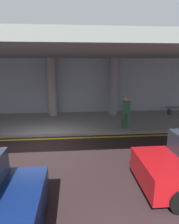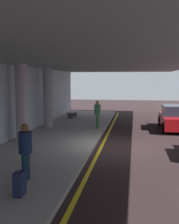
{
  "view_description": "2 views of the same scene",
  "coord_description": "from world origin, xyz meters",
  "px_view_note": "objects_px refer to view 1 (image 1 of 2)",
  "views": [
    {
      "loc": [
        1.35,
        -7.76,
        3.4
      ],
      "look_at": [
        2.18,
        1.92,
        0.96
      ],
      "focal_mm": 30.52,
      "sensor_mm": 36.0,
      "label": 1
    },
    {
      "loc": [
        -12.31,
        -0.73,
        3.06
      ],
      "look_at": [
        2.77,
        1.73,
        1.28
      ],
      "focal_mm": 44.18,
      "sensor_mm": 36.0,
      "label": 2
    }
  ],
  "objects_px": {
    "support_column_left_mid": "(52,87)",
    "support_column_center": "(114,87)",
    "person_waiting_for_ride": "(126,111)",
    "bench_metal": "(179,109)"
  },
  "relations": [
    {
      "from": "person_waiting_for_ride",
      "to": "bench_metal",
      "type": "height_order",
      "value": "person_waiting_for_ride"
    },
    {
      "from": "support_column_left_mid",
      "to": "person_waiting_for_ride",
      "type": "bearing_deg",
      "value": -37.6
    },
    {
      "from": "person_waiting_for_ride",
      "to": "bench_metal",
      "type": "relative_size",
      "value": 1.05
    },
    {
      "from": "support_column_center",
      "to": "person_waiting_for_ride",
      "type": "bearing_deg",
      "value": -89.79
    },
    {
      "from": "person_waiting_for_ride",
      "to": "bench_metal",
      "type": "xyz_separation_m",
      "value": [
        4.31,
        2.55,
        -0.61
      ]
    },
    {
      "from": "bench_metal",
      "to": "support_column_center",
      "type": "bearing_deg",
      "value": 172.92
    },
    {
      "from": "support_column_left_mid",
      "to": "person_waiting_for_ride",
      "type": "distance_m",
      "value": 5.14
    },
    {
      "from": "support_column_left_mid",
      "to": "support_column_center",
      "type": "distance_m",
      "value": 4.0
    },
    {
      "from": "support_column_left_mid",
      "to": "bench_metal",
      "type": "relative_size",
      "value": 2.28
    },
    {
      "from": "support_column_left_mid",
      "to": "person_waiting_for_ride",
      "type": "xyz_separation_m",
      "value": [
        4.01,
        -3.09,
        -0.86
      ]
    }
  ]
}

